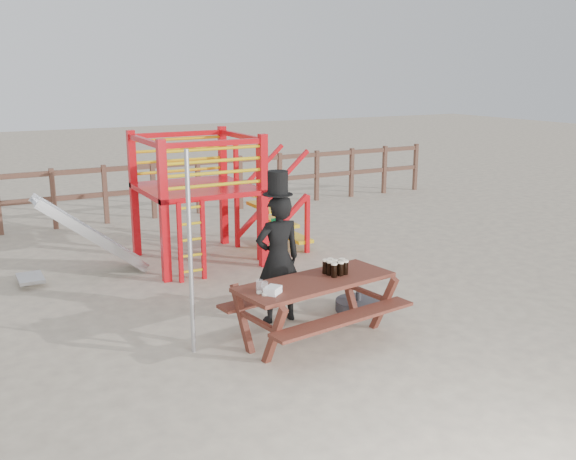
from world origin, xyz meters
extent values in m
plane|color=#C2B397|center=(0.00, 0.00, 0.00)|extent=(60.00, 60.00, 0.00)
cube|color=brown|center=(0.00, 7.00, 1.10)|extent=(15.00, 0.06, 0.10)
cube|color=brown|center=(0.00, 7.00, 0.60)|extent=(15.00, 0.06, 0.10)
cube|color=brown|center=(-1.50, 7.00, 0.60)|extent=(0.09, 0.09, 1.20)
cube|color=brown|center=(-0.50, 7.00, 0.60)|extent=(0.09, 0.09, 1.20)
cube|color=brown|center=(0.50, 7.00, 0.60)|extent=(0.09, 0.09, 1.20)
cube|color=brown|center=(1.50, 7.00, 0.60)|extent=(0.09, 0.09, 1.20)
cube|color=brown|center=(2.50, 7.00, 0.60)|extent=(0.09, 0.09, 1.20)
cube|color=brown|center=(3.50, 7.00, 0.60)|extent=(0.09, 0.09, 1.20)
cube|color=brown|center=(4.50, 7.00, 0.60)|extent=(0.09, 0.09, 1.20)
cube|color=brown|center=(5.50, 7.00, 0.60)|extent=(0.09, 0.09, 1.20)
cube|color=brown|center=(6.50, 7.00, 0.60)|extent=(0.09, 0.09, 1.20)
cube|color=brown|center=(7.50, 7.00, 0.60)|extent=(0.09, 0.09, 1.20)
cube|color=red|center=(-0.60, 2.80, 1.05)|extent=(0.12, 0.12, 2.10)
cube|color=red|center=(1.00, 2.80, 1.05)|extent=(0.12, 0.12, 2.10)
cube|color=red|center=(-0.60, 4.40, 1.05)|extent=(0.12, 0.12, 2.10)
cube|color=red|center=(1.00, 4.40, 1.05)|extent=(0.12, 0.12, 2.10)
cube|color=red|center=(0.20, 3.60, 1.20)|extent=(1.72, 1.72, 0.08)
cube|color=red|center=(0.20, 2.80, 2.00)|extent=(1.60, 0.08, 0.08)
cube|color=red|center=(0.20, 4.40, 2.00)|extent=(1.60, 0.08, 0.08)
cube|color=red|center=(-0.60, 3.60, 2.00)|extent=(0.08, 1.60, 0.08)
cube|color=red|center=(1.00, 3.60, 2.00)|extent=(0.08, 1.60, 0.08)
cylinder|color=yellow|center=(0.20, 2.80, 1.38)|extent=(1.50, 0.05, 0.05)
cylinder|color=yellow|center=(0.20, 4.40, 1.38)|extent=(1.50, 0.05, 0.05)
cylinder|color=yellow|center=(0.20, 2.80, 1.56)|extent=(1.50, 0.05, 0.05)
cylinder|color=yellow|center=(0.20, 4.40, 1.56)|extent=(1.50, 0.05, 0.05)
cylinder|color=yellow|center=(0.20, 2.80, 1.74)|extent=(1.50, 0.05, 0.05)
cylinder|color=yellow|center=(0.20, 4.40, 1.74)|extent=(1.50, 0.05, 0.05)
cylinder|color=yellow|center=(0.20, 2.80, 1.92)|extent=(1.50, 0.05, 0.05)
cylinder|color=yellow|center=(0.20, 4.40, 1.92)|extent=(1.50, 0.05, 0.05)
cube|color=red|center=(-0.43, 2.65, 0.60)|extent=(0.06, 0.06, 1.20)
cube|color=red|center=(-0.07, 2.65, 0.60)|extent=(0.06, 0.06, 1.20)
cylinder|color=yellow|center=(-0.25, 2.65, 0.15)|extent=(0.36, 0.04, 0.04)
cylinder|color=yellow|center=(-0.25, 2.65, 0.39)|extent=(0.36, 0.04, 0.04)
cylinder|color=yellow|center=(-0.25, 2.65, 0.63)|extent=(0.36, 0.04, 0.04)
cylinder|color=yellow|center=(-0.25, 2.65, 0.87)|extent=(0.36, 0.04, 0.04)
cylinder|color=yellow|center=(-0.25, 2.65, 1.11)|extent=(0.36, 0.04, 0.04)
cube|color=yellow|center=(1.15, 3.60, 1.08)|extent=(0.30, 0.90, 0.06)
cube|color=yellow|center=(1.43, 3.60, 0.78)|extent=(0.30, 0.90, 0.06)
cube|color=yellow|center=(1.71, 3.60, 0.48)|extent=(0.30, 0.90, 0.06)
cube|color=yellow|center=(1.99, 3.60, 0.18)|extent=(0.30, 0.90, 0.06)
cube|color=red|center=(1.55, 3.15, 0.60)|extent=(0.95, 0.08, 0.86)
cube|color=red|center=(1.55, 4.05, 0.60)|extent=(0.95, 0.08, 0.86)
cube|color=#B7BABE|center=(-1.50, 3.60, 0.62)|extent=(1.53, 0.55, 1.21)
cube|color=#B7BABE|center=(-1.50, 3.33, 0.66)|extent=(1.58, 0.04, 1.28)
cube|color=#B7BABE|center=(-1.50, 3.87, 0.66)|extent=(1.58, 0.04, 1.28)
cube|color=#B7BABE|center=(-2.40, 3.60, 0.10)|extent=(0.35, 0.55, 0.05)
cube|color=maroon|center=(0.24, -0.06, 0.70)|extent=(1.95, 0.96, 0.05)
cube|color=maroon|center=(0.31, -0.57, 0.42)|extent=(1.89, 0.52, 0.04)
cube|color=maroon|center=(0.17, 0.44, 0.42)|extent=(1.89, 0.52, 0.04)
cube|color=maroon|center=(-0.55, -0.18, 0.34)|extent=(0.23, 1.12, 0.67)
cube|color=maroon|center=(1.03, 0.05, 0.34)|extent=(0.23, 1.12, 0.67)
imported|color=black|center=(0.14, 0.66, 0.80)|extent=(0.60, 0.41, 1.60)
cube|color=#0C8C3B|center=(0.15, 0.78, 0.99)|extent=(0.06, 0.02, 0.37)
cylinder|color=black|center=(0.14, 0.66, 1.60)|extent=(0.36, 0.36, 0.01)
cylinder|color=black|center=(0.14, 0.66, 1.75)|extent=(0.24, 0.24, 0.28)
cube|color=white|center=(0.14, 0.78, 1.84)|extent=(0.13, 0.01, 0.03)
cylinder|color=#B2B2B7|center=(-1.12, 0.28, 1.13)|extent=(0.05, 0.05, 2.25)
cylinder|color=#313136|center=(1.21, 0.47, 0.07)|extent=(0.59, 0.59, 0.14)
cylinder|color=#313136|center=(1.21, 0.47, 0.19)|extent=(0.07, 0.07, 0.11)
cube|color=white|center=(-0.40, -0.25, 0.76)|extent=(0.23, 0.22, 0.08)
cylinder|color=black|center=(0.48, -0.08, 0.80)|extent=(0.07, 0.07, 0.15)
cylinder|color=#FDEDCF|center=(0.48, -0.08, 0.88)|extent=(0.07, 0.07, 0.02)
cylinder|color=black|center=(0.58, -0.07, 0.80)|extent=(0.07, 0.07, 0.15)
cylinder|color=#FDEDCF|center=(0.58, -0.07, 0.88)|extent=(0.07, 0.07, 0.02)
cylinder|color=black|center=(0.65, -0.05, 0.80)|extent=(0.07, 0.07, 0.15)
cylinder|color=#FDEDCF|center=(0.65, -0.05, 0.88)|extent=(0.07, 0.07, 0.02)
cylinder|color=black|center=(0.48, 0.02, 0.80)|extent=(0.07, 0.07, 0.15)
cylinder|color=#FDEDCF|center=(0.48, 0.02, 0.88)|extent=(0.07, 0.07, 0.02)
cylinder|color=black|center=(0.56, 0.02, 0.80)|extent=(0.07, 0.07, 0.15)
cylinder|color=#FDEDCF|center=(0.56, 0.02, 0.88)|extent=(0.07, 0.07, 0.02)
cylinder|color=black|center=(0.65, 0.03, 0.80)|extent=(0.07, 0.07, 0.15)
cylinder|color=#FDEDCF|center=(0.65, 0.03, 0.88)|extent=(0.07, 0.07, 0.02)
cylinder|color=black|center=(0.47, 0.09, 0.80)|extent=(0.07, 0.07, 0.15)
cylinder|color=#FDEDCF|center=(0.47, 0.09, 0.88)|extent=(0.07, 0.07, 0.02)
cylinder|color=black|center=(0.54, 0.10, 0.80)|extent=(0.07, 0.07, 0.15)
cylinder|color=#FDEDCF|center=(0.54, 0.10, 0.88)|extent=(0.07, 0.07, 0.02)
cylinder|color=silver|center=(-0.49, -0.25, 0.80)|extent=(0.07, 0.07, 0.15)
cylinder|color=#FDEDCF|center=(-0.49, -0.25, 0.73)|extent=(0.06, 0.06, 0.02)
cylinder|color=silver|center=(-0.52, -0.17, 0.80)|extent=(0.07, 0.07, 0.15)
cylinder|color=#FDEDCF|center=(-0.52, -0.17, 0.73)|extent=(0.06, 0.06, 0.02)
camera|label=1|loc=(-3.34, -6.00, 3.03)|focal=40.00mm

